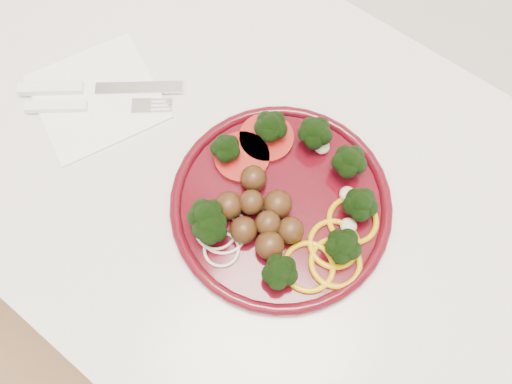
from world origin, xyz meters
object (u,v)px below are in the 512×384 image
Objects in this scene: plate at (281,202)px; knife at (79,88)px; fork at (74,107)px; napkin at (97,97)px.

plate reaches higher than knife.
knife reaches higher than fork.
fork reaches higher than napkin.
knife is at bearing 83.00° from fork.
plate is 0.30m from fork.
knife is 0.03m from fork.
plate reaches higher than napkin.
plate is 1.74× the size of napkin.
plate is 1.69× the size of fork.
fork is at bearing -107.09° from napkin.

